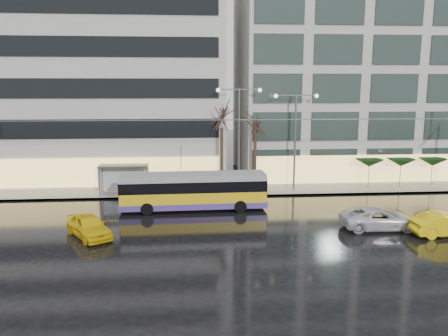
{
  "coord_description": "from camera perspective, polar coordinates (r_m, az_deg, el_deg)",
  "views": [
    {
      "loc": [
        -2.27,
        -27.01,
        9.17
      ],
      "look_at": [
        0.24,
        5.0,
        3.28
      ],
      "focal_mm": 35.0,
      "sensor_mm": 36.0,
      "label": 1
    }
  ],
  "objects": [
    {
      "name": "taxi_a",
      "position": [
        28.68,
        -17.28,
        -7.22
      ],
      "size": [
        3.79,
        4.49,
        1.45
      ],
      "primitive_type": "imported",
      "rotation": [
        0.0,
        0.0,
        0.59
      ],
      "color": "yellow",
      "rests_on": "ground"
    },
    {
      "name": "parasol_b",
      "position": [
        43.14,
        22.12,
        0.66
      ],
      "size": [
        2.5,
        2.5,
        2.65
      ],
      "color": "#595B60",
      "rests_on": "sidewalk"
    },
    {
      "name": "bus_shelter",
      "position": [
        38.86,
        -13.45,
        -0.58
      ],
      "size": [
        4.2,
        1.6,
        2.51
      ],
      "color": "#595B60",
      "rests_on": "sidewalk"
    },
    {
      "name": "building_left",
      "position": [
        48.05,
        -21.57,
        12.05
      ],
      "size": [
        34.0,
        14.0,
        22.0
      ],
      "primitive_type": "cube",
      "color": "#A8A5A1",
      "rests_on": "sidewalk"
    },
    {
      "name": "pedestrian_b",
      "position": [
        38.39,
        -10.21,
        -2.07
      ],
      "size": [
        0.98,
        0.86,
        1.68
      ],
      "color": "black",
      "rests_on": "sidewalk"
    },
    {
      "name": "pedestrian_a",
      "position": [
        39.54,
        -10.95,
        -0.88
      ],
      "size": [
        1.24,
        1.25,
        2.19
      ],
      "color": "black",
      "rests_on": "sidewalk"
    },
    {
      "name": "sidewalk",
      "position": [
        42.22,
        1.43,
        -2.05
      ],
      "size": [
        80.0,
        10.0,
        0.15
      ],
      "primitive_type": "cube",
      "color": "gray",
      "rests_on": "ground"
    },
    {
      "name": "trolleybus",
      "position": [
        33.28,
        -4.0,
        -3.17
      ],
      "size": [
        11.05,
        4.38,
        5.1
      ],
      "color": "gold",
      "rests_on": "ground"
    },
    {
      "name": "catenary",
      "position": [
        35.44,
        0.86,
        2.42
      ],
      "size": [
        42.24,
        5.12,
        7.0
      ],
      "color": "#595B60",
      "rests_on": "ground"
    },
    {
      "name": "taxi_b",
      "position": [
        30.96,
        27.04,
        -6.59
      ],
      "size": [
        4.48,
        1.63,
        1.47
      ],
      "primitive_type": "imported",
      "rotation": [
        0.0,
        0.0,
        1.59
      ],
      "color": "yellow",
      "rests_on": "ground"
    },
    {
      "name": "street_lamp_far",
      "position": [
        39.08,
        9.3,
        5.19
      ],
      "size": [
        3.96,
        0.36,
        8.53
      ],
      "color": "#595B60",
      "rests_on": "sidewalk"
    },
    {
      "name": "sedan_silver",
      "position": [
        30.71,
        19.61,
        -6.24
      ],
      "size": [
        5.08,
        2.43,
        1.4
      ],
      "primitive_type": "imported",
      "rotation": [
        0.0,
        0.0,
        1.55
      ],
      "color": "silver",
      "rests_on": "ground"
    },
    {
      "name": "street_lamp_near",
      "position": [
        38.18,
        1.97,
        5.61
      ],
      "size": [
        3.96,
        0.36,
        9.03
      ],
      "color": "#595B60",
      "rests_on": "sidewalk"
    },
    {
      "name": "tree_a",
      "position": [
        38.17,
        -0.31,
        7.27
      ],
      "size": [
        3.2,
        3.2,
        8.4
      ],
      "color": "black",
      "rests_on": "sidewalk"
    },
    {
      "name": "parasol_c",
      "position": [
        44.56,
        25.58,
        0.69
      ],
      "size": [
        2.5,
        2.5,
        2.65
      ],
      "color": "#595B60",
      "rests_on": "sidewalk"
    },
    {
      "name": "pedestrian_c",
      "position": [
        40.19,
        -14.62,
        -1.27
      ],
      "size": [
        1.32,
        0.95,
        2.11
      ],
      "color": "black",
      "rests_on": "sidewalk"
    },
    {
      "name": "ground",
      "position": [
        28.61,
        0.31,
        -8.3
      ],
      "size": [
        140.0,
        140.0,
        0.0
      ],
      "primitive_type": "plane",
      "color": "black",
      "rests_on": "ground"
    },
    {
      "name": "tree_b",
      "position": [
        38.74,
        4.12,
        6.27
      ],
      "size": [
        3.2,
        3.2,
        7.7
      ],
      "color": "black",
      "rests_on": "sidewalk"
    },
    {
      "name": "kerb",
      "position": [
        37.43,
        2.21,
        -3.67
      ],
      "size": [
        80.0,
        0.1,
        0.15
      ],
      "primitive_type": "cube",
      "color": "slate",
      "rests_on": "ground"
    },
    {
      "name": "building_right",
      "position": [
        50.8,
        20.9,
        13.66
      ],
      "size": [
        32.0,
        14.0,
        25.0
      ],
      "primitive_type": "cube",
      "color": "#A8A5A1",
      "rests_on": "sidewalk"
    },
    {
      "name": "parasol_a",
      "position": [
        41.89,
        18.45,
        0.62
      ],
      "size": [
        2.5,
        2.5,
        2.65
      ],
      "color": "#595B60",
      "rests_on": "sidewalk"
    }
  ]
}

